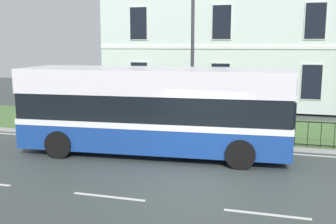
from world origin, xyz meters
TOP-DOWN VIEW (x-y plane):
  - ground_plane at (0.00, 1.11)m, footprint 60.00×56.00m
  - georgian_townhouse at (1.46, 16.61)m, footprint 20.05×10.13m
  - iron_verge_railing at (1.46, 4.40)m, footprint 16.60×0.04m
  - single_decker_bus at (-2.09, 2.45)m, footprint 9.61×3.24m
  - street_lamp_post at (-1.32, 5.35)m, footprint 0.36×0.24m

SIDE VIEW (x-z plane):
  - ground_plane at x=0.00m, z-range -0.10..0.08m
  - iron_verge_railing at x=1.46m, z-range 0.14..1.11m
  - single_decker_bus at x=-2.09m, z-range 0.08..3.16m
  - street_lamp_post at x=-1.32m, z-range 0.61..7.29m
  - georgian_townhouse at x=1.46m, z-range 0.15..12.68m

